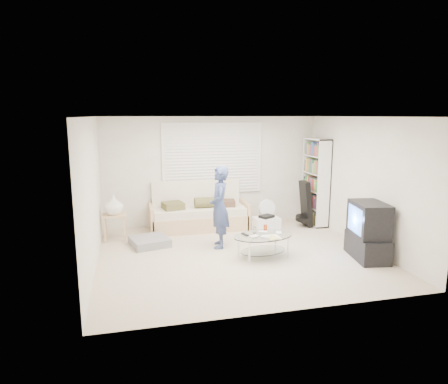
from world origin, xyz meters
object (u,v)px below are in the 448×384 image
object	(u,v)px
bookshelf	(316,182)
coffee_table	(263,239)
futon_sofa	(199,213)
tv_unit	(368,231)

from	to	relation	value
bookshelf	coffee_table	xyz separation A→B (m)	(-1.92, -1.88, -0.66)
futon_sofa	bookshelf	world-z (taller)	bookshelf
futon_sofa	tv_unit	bearing A→B (deg)	-45.02
bookshelf	coffee_table	bearing A→B (deg)	-135.53
bookshelf	tv_unit	bearing A→B (deg)	-93.03
futon_sofa	bookshelf	distance (m)	2.81
tv_unit	coffee_table	bearing A→B (deg)	165.10
futon_sofa	bookshelf	xyz separation A→B (m)	(2.72, -0.24, 0.65)
futon_sofa	coffee_table	distance (m)	2.27
coffee_table	tv_unit	bearing A→B (deg)	-14.90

